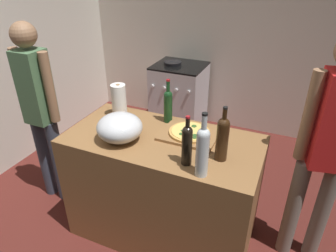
% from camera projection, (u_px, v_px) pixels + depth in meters
% --- Properties ---
extents(ground_plane, '(4.46, 3.41, 0.02)m').
position_uv_depth(ground_plane, '(192.00, 185.00, 3.12)').
color(ground_plane, '#511E19').
extents(kitchen_wall_rear, '(4.46, 0.10, 2.60)m').
position_uv_depth(kitchen_wall_rear, '(237.00, 27.00, 3.65)').
color(kitchen_wall_rear, silver).
rests_on(kitchen_wall_rear, ground_plane).
extents(kitchen_wall_left, '(0.10, 3.41, 2.60)m').
position_uv_depth(kitchen_wall_left, '(18.00, 37.00, 3.18)').
color(kitchen_wall_left, silver).
rests_on(kitchen_wall_left, ground_plane).
extents(counter, '(1.40, 0.70, 0.91)m').
position_uv_depth(counter, '(163.00, 188.00, 2.38)').
color(counter, olive).
rests_on(counter, ground_plane).
extents(cutting_board, '(0.40, 0.32, 0.02)m').
position_uv_depth(cutting_board, '(189.00, 135.00, 2.19)').
color(cutting_board, olive).
rests_on(cutting_board, counter).
extents(pizza, '(0.29, 0.29, 0.03)m').
position_uv_depth(pizza, '(189.00, 132.00, 2.18)').
color(pizza, tan).
rests_on(pizza, cutting_board).
extents(mixing_bowl, '(0.32, 0.32, 0.19)m').
position_uv_depth(mixing_bowl, '(120.00, 128.00, 2.10)').
color(mixing_bowl, '#B2B2B7').
rests_on(mixing_bowl, counter).
extents(paper_towel_roll, '(0.12, 0.12, 0.27)m').
position_uv_depth(paper_towel_roll, '(119.00, 101.00, 2.41)').
color(paper_towel_roll, white).
rests_on(paper_towel_roll, counter).
extents(wine_bottle_dark, '(0.06, 0.06, 0.33)m').
position_uv_depth(wine_bottle_dark, '(187.00, 143.00, 1.83)').
color(wine_bottle_dark, black).
rests_on(wine_bottle_dark, counter).
extents(wine_bottle_green, '(0.08, 0.08, 0.40)m').
position_uv_depth(wine_bottle_green, '(203.00, 149.00, 1.72)').
color(wine_bottle_green, silver).
rests_on(wine_bottle_green, counter).
extents(wine_bottle_clear, '(0.08, 0.08, 0.37)m').
position_uv_depth(wine_bottle_clear, '(222.00, 137.00, 1.87)').
color(wine_bottle_clear, '#331E0F').
rests_on(wine_bottle_clear, counter).
extents(wine_bottle_amber, '(0.07, 0.07, 0.35)m').
position_uv_depth(wine_bottle_amber, '(168.00, 104.00, 2.32)').
color(wine_bottle_amber, '#143819').
rests_on(wine_bottle_amber, counter).
extents(stove, '(0.62, 0.59, 0.92)m').
position_uv_depth(stove, '(179.00, 98.00, 3.95)').
color(stove, '#B7B7BC').
rests_on(stove, ground_plane).
extents(person_in_stripes, '(0.38, 0.20, 1.63)m').
position_uv_depth(person_in_stripes, '(40.00, 107.00, 2.55)').
color(person_in_stripes, '#383D4C').
rests_on(person_in_stripes, ground_plane).
extents(person_in_red, '(0.36, 0.24, 1.69)m').
position_uv_depth(person_in_red, '(326.00, 147.00, 1.94)').
color(person_in_red, slate).
rests_on(person_in_red, ground_plane).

